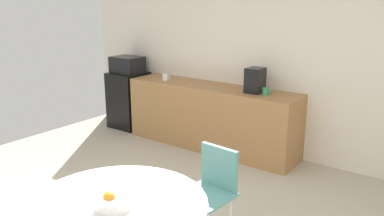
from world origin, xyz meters
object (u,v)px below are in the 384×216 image
chair_teal (213,183)px  mug_white (266,91)px  fruit_bowl (112,202)px  mug_green (165,77)px  microwave (127,65)px  coffee_maker (255,80)px  mini_fridge (129,100)px

chair_teal → mug_white: bearing=102.6°
chair_teal → fruit_bowl: fruit_bowl is taller
fruit_bowl → mug_green: 3.48m
mug_white → mug_green: size_ratio=1.00×
microwave → mug_white: bearing=-1.1°
fruit_bowl → mug_white: bearing=96.8°
mug_white → coffee_maker: 0.22m
microwave → fruit_bowl: microwave is taller
chair_teal → mug_green: 2.73m
mini_fridge → chair_teal: bearing=-32.8°
chair_teal → coffee_maker: coffee_maker is taller
mug_white → mug_green: bearing=-178.9°
fruit_bowl → mug_white: size_ratio=1.82×
mug_white → coffee_maker: coffee_maker is taller
chair_teal → mug_white: size_ratio=6.43×
mug_green → mini_fridge: bearing=174.9°
fruit_bowl → mug_green: size_ratio=1.82×
chair_teal → mug_white: mug_white is taller
fruit_bowl → coffee_maker: 3.01m
fruit_bowl → mug_green: bearing=124.4°
mini_fridge → fruit_bowl: mini_fridge is taller
mug_green → coffee_maker: size_ratio=0.40×
microwave → coffee_maker: size_ratio=1.50×
chair_teal → coffee_maker: size_ratio=2.59×
mug_white → coffee_maker: bearing=165.7°
coffee_maker → microwave: bearing=180.0°
mug_white → coffee_maker: (-0.18, 0.05, 0.11)m
mini_fridge → mug_green: mug_green is taller
mini_fridge → mug_white: (2.48, -0.05, 0.49)m
chair_teal → mug_green: size_ratio=6.43×
mini_fridge → microwave: size_ratio=1.90×
microwave → mug_green: 0.88m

